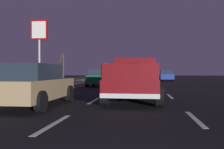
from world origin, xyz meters
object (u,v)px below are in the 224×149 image
(sedan_green, at_px, (100,77))
(sedan_tan, at_px, (33,85))
(bare_tree_far, at_px, (63,66))
(sedan_blue, at_px, (166,76))
(sedan_black, at_px, (139,76))
(gas_price_sign, at_px, (39,36))
(pickup_truck, at_px, (134,78))

(sedan_green, height_order, sedan_tan, same)
(sedan_tan, bearing_deg, bare_tree_far, 16.09)
(sedan_blue, bearing_deg, sedan_black, 106.40)
(sedan_black, xyz_separation_m, gas_price_sign, (-8.05, 10.89, 4.53))
(sedan_green, bearing_deg, sedan_tan, 179.09)
(sedan_black, bearing_deg, gas_price_sign, 126.48)
(gas_price_sign, bearing_deg, sedan_tan, -157.63)
(sedan_green, distance_m, bare_tree_far, 20.74)
(sedan_green, relative_size, gas_price_sign, 0.63)
(sedan_black, bearing_deg, sedan_blue, -73.60)
(sedan_green, relative_size, bare_tree_far, 0.96)
(bare_tree_far, bearing_deg, sedan_blue, -105.41)
(pickup_truck, distance_m, sedan_black, 23.95)
(pickup_truck, bearing_deg, sedan_green, 17.06)
(sedan_black, relative_size, bare_tree_far, 0.96)
(sedan_tan, distance_m, bare_tree_far, 33.21)
(sedan_black, xyz_separation_m, sedan_green, (-12.79, 3.19, 0.00))
(sedan_tan, height_order, bare_tree_far, bare_tree_far)
(sedan_green, relative_size, sedan_tan, 1.01)
(sedan_blue, xyz_separation_m, bare_tree_far, (4.52, 16.39, 1.50))
(pickup_truck, xyz_separation_m, sedan_green, (11.15, 3.42, -0.20))
(sedan_black, relative_size, sedan_blue, 1.01)
(sedan_blue, relative_size, sedan_tan, 1.00)
(pickup_truck, height_order, sedan_green, pickup_truck)
(pickup_truck, bearing_deg, sedan_tan, 122.23)
(pickup_truck, height_order, sedan_blue, pickup_truck)
(pickup_truck, xyz_separation_m, sedan_tan, (-2.29, 3.64, -0.20))
(sedan_green, xyz_separation_m, sedan_tan, (-13.45, 0.21, 0.00))
(sedan_black, bearing_deg, sedan_green, 165.99)
(sedan_black, bearing_deg, sedan_tan, 172.60)
(sedan_green, height_order, gas_price_sign, gas_price_sign)
(sedan_blue, xyz_separation_m, gas_price_sign, (-9.17, 14.68, 4.53))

